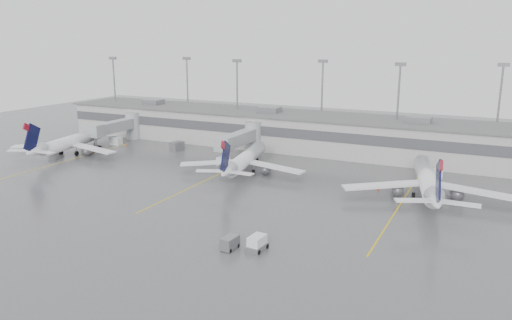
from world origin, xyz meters
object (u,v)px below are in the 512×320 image
at_px(jet_mid_right, 428,181).
at_px(baggage_tug, 257,245).
at_px(jet_far_left, 69,142).
at_px(jet_mid_left, 244,159).

bearing_deg(jet_mid_right, baggage_tug, -130.22).
xyz_separation_m(jet_far_left, jet_mid_right, (77.05, 1.90, 0.17)).
xyz_separation_m(jet_far_left, jet_mid_left, (42.85, 3.04, -0.12)).
distance_m(jet_far_left, jet_mid_left, 42.95).
distance_m(jet_mid_left, jet_mid_right, 34.23).
bearing_deg(jet_mid_left, jet_mid_right, -12.60).
bearing_deg(jet_far_left, jet_mid_left, -6.79).
bearing_deg(baggage_tug, jet_far_left, 159.02).
height_order(jet_mid_right, baggage_tug, jet_mid_right).
relative_size(jet_far_left, baggage_tug, 9.45).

